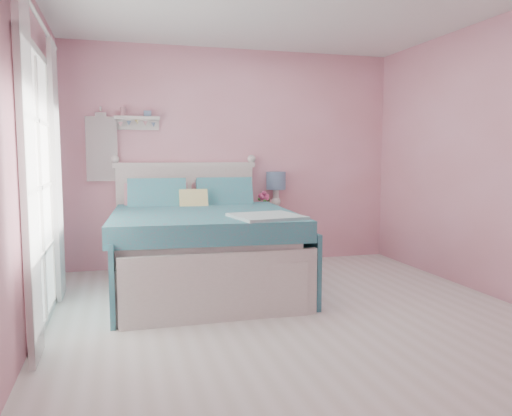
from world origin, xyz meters
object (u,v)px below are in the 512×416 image
table_lamp (276,184)px  nightstand (273,238)px  teacup (274,210)px  bed (200,247)px  vase (264,206)px

table_lamp → nightstand: bearing=-123.3°
nightstand → teacup: (-0.04, -0.16, 0.36)m
bed → teacup: bed is taller
nightstand → teacup: teacup is taller
vase → teacup: (0.07, -0.17, -0.04)m
bed → vase: bearing=46.6°
nightstand → table_lamp: size_ratio=1.37×
table_lamp → vase: table_lamp is taller
teacup → vase: bearing=112.8°
table_lamp → vase: bearing=-151.6°
bed → teacup: bearing=38.3°
nightstand → vase: size_ratio=4.42×
nightstand → vase: bearing=175.5°
table_lamp → vase: size_ratio=3.23×
bed → nightstand: bed is taller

